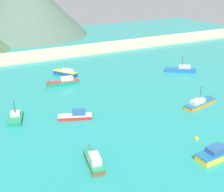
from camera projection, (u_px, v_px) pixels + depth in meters
The scene contains 12 objects.
ground at pixel (132, 141), 62.86m from camera, with size 260.00×280.00×0.50m.
fishing_boat_0 at pixel (200, 103), 78.56m from camera, with size 10.79×4.65×5.45m.
fishing_boat_1 at pixel (66, 73), 101.64m from camera, with size 6.50×8.51×5.03m.
fishing_boat_3 at pixel (76, 116), 71.53m from camera, with size 8.08×4.84×2.32m.
fishing_boat_6 at pixel (16, 118), 70.91m from camera, with size 4.83×7.36×4.71m.
fishing_boat_8 at pixel (64, 82), 92.88m from camera, with size 10.15×3.12×2.86m.
fishing_boat_10 at pixel (219, 153), 56.75m from camera, with size 10.38×3.44×3.04m.
fishing_boat_11 at pixel (94, 161), 54.34m from camera, with size 3.68×7.83×2.39m.
fishing_boat_13 at pixel (181, 69), 105.30m from camera, with size 9.82×7.65×5.40m.
buoy_1 at pixel (197, 139), 62.98m from camera, with size 0.90×0.90×0.90m.
beach_strip at pixel (35, 56), 123.81m from camera, with size 247.00×15.66×1.20m, color beige.
hill_central at pixel (25, 4), 162.98m from camera, with size 66.08×66.08×32.85m.
Camera 1 is at (-29.45, -16.29, 32.06)m, focal length 48.90 mm.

